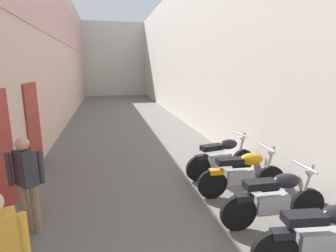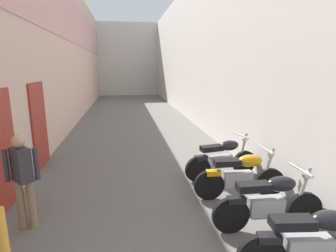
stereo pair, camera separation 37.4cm
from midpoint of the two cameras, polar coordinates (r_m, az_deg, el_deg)
The scene contains 9 objects.
ground_plane at distance 10.55m, azimuth -5.51°, elevation -1.68°, with size 41.73×41.73×0.00m, color #66635E.
building_left at distance 12.37m, azimuth -20.45°, elevation 15.08°, with size 0.45×25.73×6.53m.
building_right at distance 12.73m, azimuth 7.12°, elevation 15.48°, with size 0.45×25.73×6.51m.
building_far_end at distance 26.09m, azimuth -8.12°, elevation 13.86°, with size 8.39×2.00×6.48m, color beige.
motorcycle_third at distance 4.04m, azimuth 31.23°, elevation -20.37°, with size 1.85×0.58×1.04m.
motorcycle_fourth at distance 4.74m, azimuth 23.14°, elevation -14.56°, with size 1.85×0.58×1.04m.
motorcycle_fifth at distance 5.58m, azimuth 17.20°, elevation -9.90°, with size 1.85×0.58×1.04m.
motorcycle_sixth at distance 6.44m, azimuth 13.21°, elevation -6.63°, with size 1.83×0.58×1.04m.
pedestrian_further_down at distance 4.74m, azimuth -26.73°, elevation -9.41°, with size 0.52×0.39×1.57m.
Camera 2 is at (-0.46, 0.62, 2.58)m, focal length 28.47 mm.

